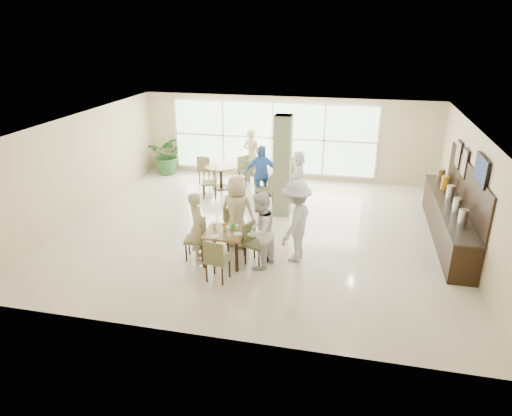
% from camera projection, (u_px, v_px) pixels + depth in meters
% --- Properties ---
extents(ground, '(10.00, 10.00, 0.00)m').
position_uv_depth(ground, '(259.00, 230.00, 11.95)').
color(ground, beige).
rests_on(ground, ground).
extents(room_shell, '(10.00, 10.00, 10.00)m').
position_uv_depth(room_shell, '(259.00, 167.00, 11.32)').
color(room_shell, white).
rests_on(room_shell, ground).
extents(window_bank, '(7.00, 0.04, 7.00)m').
position_uv_depth(window_bank, '(272.00, 138.00, 15.57)').
color(window_bank, silver).
rests_on(window_bank, ground).
extents(column, '(0.45, 0.45, 2.80)m').
position_uv_depth(column, '(282.00, 166.00, 12.43)').
color(column, '#737F58').
rests_on(column, ground).
extents(main_table, '(0.87, 0.87, 0.75)m').
position_uv_depth(main_table, '(225.00, 236.00, 10.11)').
color(main_table, brown).
rests_on(main_table, ground).
extents(round_table_left, '(1.03, 1.03, 0.75)m').
position_uv_depth(round_table_left, '(221.00, 172.00, 14.81)').
color(round_table_left, brown).
rests_on(round_table_left, ground).
extents(round_table_right, '(1.03, 1.03, 0.75)m').
position_uv_depth(round_table_right, '(270.00, 177.00, 14.29)').
color(round_table_right, brown).
rests_on(round_table_right, ground).
extents(chairs_main_table, '(1.97, 2.06, 0.95)m').
position_uv_depth(chairs_main_table, '(226.00, 243.00, 10.17)').
color(chairs_main_table, brown).
rests_on(chairs_main_table, ground).
extents(chairs_table_left, '(1.96, 2.01, 0.95)m').
position_uv_depth(chairs_table_left, '(221.00, 174.00, 14.84)').
color(chairs_table_left, brown).
rests_on(chairs_table_left, ground).
extents(chairs_table_right, '(1.94, 2.04, 0.95)m').
position_uv_depth(chairs_table_right, '(270.00, 179.00, 14.34)').
color(chairs_table_right, brown).
rests_on(chairs_table_right, ground).
extents(tabletop_clutter, '(0.74, 0.75, 0.21)m').
position_uv_depth(tabletop_clutter, '(227.00, 229.00, 10.03)').
color(tabletop_clutter, white).
rests_on(tabletop_clutter, main_table).
extents(buffet_counter, '(0.64, 4.70, 1.95)m').
position_uv_depth(buffet_counter, '(449.00, 218.00, 11.24)').
color(buffet_counter, black).
rests_on(buffet_counter, ground).
extents(wall_tv, '(0.06, 1.00, 0.58)m').
position_uv_depth(wall_tv, '(481.00, 170.00, 9.60)').
color(wall_tv, black).
rests_on(wall_tv, ground).
extents(framed_art_a, '(0.05, 0.55, 0.70)m').
position_uv_depth(framed_art_a, '(465.00, 163.00, 11.16)').
color(framed_art_a, black).
rests_on(framed_art_a, ground).
extents(framed_art_b, '(0.05, 0.55, 0.70)m').
position_uv_depth(framed_art_b, '(459.00, 154.00, 11.88)').
color(framed_art_b, black).
rests_on(framed_art_b, ground).
extents(potted_plant, '(1.33, 1.33, 1.40)m').
position_uv_depth(potted_plant, '(168.00, 155.00, 16.20)').
color(potted_plant, '#2A5C24').
rests_on(potted_plant, ground).
extents(teen_left, '(0.58, 0.69, 1.61)m').
position_uv_depth(teen_left, '(197.00, 227.00, 10.18)').
color(teen_left, tan).
rests_on(teen_left, ground).
extents(teen_far, '(0.91, 0.57, 1.77)m').
position_uv_depth(teen_far, '(237.00, 212.00, 10.78)').
color(teen_far, tan).
rests_on(teen_far, ground).
extents(teen_right, '(0.89, 1.01, 1.73)m').
position_uv_depth(teen_right, '(260.00, 231.00, 9.82)').
color(teen_right, white).
rests_on(teen_right, ground).
extents(teen_standing, '(0.95, 1.34, 1.88)m').
position_uv_depth(teen_standing, '(296.00, 221.00, 10.11)').
color(teen_standing, '#B8B8BB').
rests_on(teen_standing, ground).
extents(adult_a, '(1.15, 0.84, 1.76)m').
position_uv_depth(adult_a, '(261.00, 174.00, 13.48)').
color(adult_a, '#477FD5').
rests_on(adult_a, ground).
extents(adult_b, '(0.68, 1.41, 1.48)m').
position_uv_depth(adult_b, '(298.00, 174.00, 13.96)').
color(adult_b, white).
rests_on(adult_b, ground).
extents(adult_standing, '(0.78, 0.65, 1.82)m').
position_uv_depth(adult_standing, '(252.00, 155.00, 15.32)').
color(adult_standing, tan).
rests_on(adult_standing, ground).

